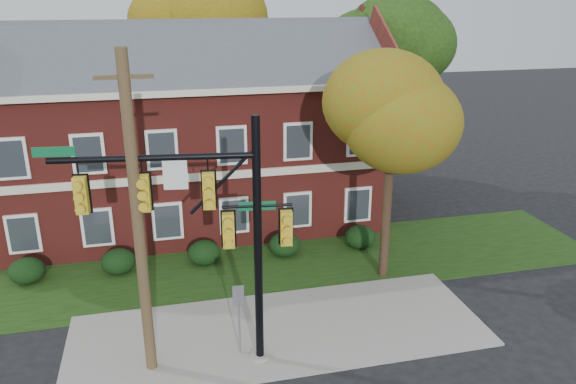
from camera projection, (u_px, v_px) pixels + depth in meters
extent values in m
plane|color=black|center=(286.00, 349.00, 18.22)|extent=(120.00, 120.00, 0.00)
cube|color=gray|center=(280.00, 331.00, 19.13)|extent=(14.00, 5.00, 0.08)
cube|color=#193811|center=(254.00, 266.00, 23.71)|extent=(30.00, 6.00, 0.04)
cube|color=maroon|center=(191.00, 152.00, 27.60)|extent=(18.00, 8.00, 7.00)
cube|color=beige|center=(186.00, 78.00, 26.39)|extent=(18.80, 8.80, 0.24)
cube|color=beige|center=(198.00, 177.00, 23.91)|extent=(18.00, 0.12, 0.35)
ellipsoid|color=black|center=(27.00, 271.00, 22.21)|extent=(1.40, 1.26, 1.05)
ellipsoid|color=black|center=(118.00, 261.00, 22.98)|extent=(1.40, 1.26, 1.05)
ellipsoid|color=black|center=(204.00, 253.00, 23.75)|extent=(1.40, 1.26, 1.05)
ellipsoid|color=black|center=(285.00, 245.00, 24.51)|extent=(1.40, 1.26, 1.05)
ellipsoid|color=black|center=(360.00, 237.00, 25.28)|extent=(1.40, 1.26, 1.05)
cylinder|color=black|center=(387.00, 210.00, 22.01)|extent=(0.36, 0.36, 5.76)
ellipsoid|color=#A1480D|center=(392.00, 119.00, 20.81)|extent=(4.25, 4.25, 3.60)
ellipsoid|color=#A1480D|center=(414.00, 104.00, 20.40)|extent=(3.50, 3.50, 3.00)
cylinder|color=black|center=(391.00, 135.00, 30.92)|extent=(0.36, 0.36, 7.04)
ellipsoid|color=black|center=(396.00, 53.00, 29.44)|extent=(5.95, 5.95, 5.04)
ellipsoid|color=black|center=(417.00, 42.00, 28.95)|extent=(4.90, 4.90, 4.20)
cylinder|color=black|center=(197.00, 113.00, 35.04)|extent=(0.36, 0.36, 7.68)
ellipsoid|color=#B1660F|center=(193.00, 33.00, 33.43)|extent=(6.46, 6.46, 5.47)
ellipsoid|color=#B1660F|center=(209.00, 23.00, 32.91)|extent=(5.32, 5.32, 4.56)
cylinder|color=gray|center=(260.00, 357.00, 17.67)|extent=(0.63, 0.63, 0.18)
cylinder|color=black|center=(258.00, 247.00, 16.39)|extent=(0.27, 0.27, 7.81)
cylinder|color=black|center=(153.00, 158.00, 15.17)|extent=(5.56, 0.89, 0.18)
cylinder|color=black|center=(257.00, 206.00, 15.96)|extent=(2.00, 0.35, 0.09)
cube|color=gold|center=(81.00, 195.00, 15.31)|extent=(0.53, 0.39, 1.30)
cube|color=gold|center=(144.00, 193.00, 15.48)|extent=(0.53, 0.39, 1.30)
cube|color=gold|center=(209.00, 191.00, 15.66)|extent=(0.53, 0.39, 1.30)
cube|color=silver|center=(175.00, 175.00, 15.40)|extent=(0.67, 0.13, 0.84)
cube|color=#0C5C33|center=(54.00, 152.00, 14.83)|extent=(1.11, 0.19, 0.27)
cube|color=gold|center=(229.00, 231.00, 16.12)|extent=(0.53, 0.39, 1.30)
cube|color=gold|center=(286.00, 228.00, 16.29)|extent=(0.53, 0.39, 1.30)
cube|color=#0C5C33|center=(257.00, 206.00, 15.96)|extent=(1.06, 0.18, 0.26)
cylinder|color=brown|center=(138.00, 224.00, 15.64)|extent=(0.32, 0.32, 9.64)
cube|color=brown|center=(124.00, 77.00, 14.27)|extent=(1.50, 0.12, 0.11)
cylinder|color=slate|center=(239.00, 321.00, 17.54)|extent=(0.07, 0.07, 2.45)
cube|color=slate|center=(238.00, 296.00, 17.24)|extent=(0.36, 0.06, 0.69)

